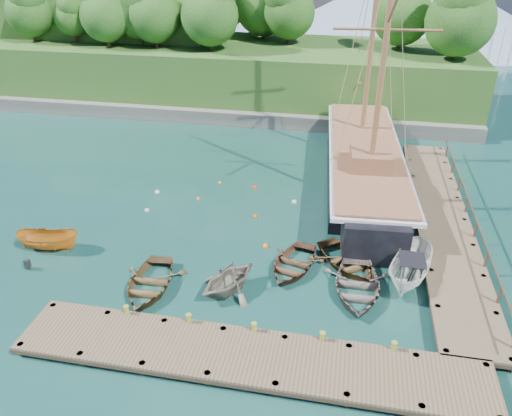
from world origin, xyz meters
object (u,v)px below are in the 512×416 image
Objects in this scene: rowboat_3 at (356,292)px; rowboat_0 at (150,288)px; rowboat_2 at (292,269)px; cabin_boat_white at (408,282)px; schooner at (364,167)px; rowboat_4 at (346,265)px; motorboat_orange at (50,249)px; rowboat_1 at (229,291)px.

rowboat_0 is at bearing -172.69° from rowboat_3.
cabin_boat_white is (6.12, -0.01, 0.00)m from rowboat_2.
schooner is (10.64, 14.90, 1.14)m from rowboat_0.
rowboat_2 is at bearing -162.66° from cabin_boat_white.
rowboat_3 is 3.03m from cabin_boat_white.
cabin_boat_white reaches higher than rowboat_4.
schooner reaches higher than rowboat_4.
rowboat_3 is at bearing -134.78° from cabin_boat_white.
rowboat_3 is 1.01× the size of cabin_boat_white.
motorboat_orange reaches higher than rowboat_4.
motorboat_orange is at bearing -161.88° from rowboat_2.
rowboat_1 reaches higher than rowboat_0.
rowboat_0 is 4.09m from rowboat_1.
schooner reaches higher than rowboat_0.
rowboat_1 is 0.72× the size of rowboat_3.
cabin_boat_white is (20.12, 0.78, 0.00)m from motorboat_orange.
rowboat_4 is 10.99m from schooner.
rowboat_4 is at bearing -177.71° from cabin_boat_white.
rowboat_1 is at bearing -172.02° from rowboat_3.
rowboat_2 is (7.01, 3.12, 0.00)m from rowboat_0.
rowboat_1 is 9.42m from cabin_boat_white.
schooner is (0.79, 10.90, 1.14)m from rowboat_4.
cabin_boat_white is at bearing -52.19° from rowboat_4.
cabin_boat_white reaches higher than rowboat_3.
motorboat_orange is 21.68m from schooner.
rowboat_4 is at bearing 102.78° from rowboat_3.
schooner is at bearing -60.45° from motorboat_orange.
motorboat_orange is (-6.99, 2.33, 0.00)m from rowboat_0.
motorboat_orange is (-17.44, 0.63, 0.00)m from rowboat_3.
motorboat_orange reaches higher than rowboat_3.
motorboat_orange reaches higher than rowboat_2.
rowboat_2 is at bearing 155.67° from rowboat_3.
rowboat_0 is 10.59m from rowboat_3.
cabin_boat_white is at bearing 25.87° from rowboat_3.
rowboat_1 is at bearing -124.43° from rowboat_2.
rowboat_0 is at bearing -141.09° from rowboat_2.
rowboat_0 is at bearing -140.58° from rowboat_1.
rowboat_3 is at bearing -7.50° from rowboat_2.
rowboat_0 is 13.49m from cabin_boat_white.
schooner is (3.63, 11.78, 1.14)m from rowboat_2.
rowboat_2 is 1.16× the size of motorboat_orange.
rowboat_3 is (6.40, 1.12, 0.00)m from rowboat_1.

